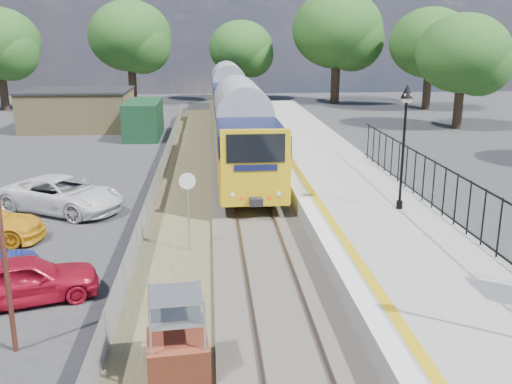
{
  "coord_description": "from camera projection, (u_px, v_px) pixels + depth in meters",
  "views": [
    {
      "loc": [
        -1.72,
        -13.93,
        7.15
      ],
      "look_at": [
        -0.19,
        4.77,
        2.0
      ],
      "focal_mm": 40.0,
      "sensor_mm": 36.0,
      "label": 1
    }
  ],
  "objects": [
    {
      "name": "ground",
      "position": [
        277.0,
        309.0,
        15.42
      ],
      "size": [
        120.0,
        120.0,
        0.0
      ],
      "primitive_type": "plane",
      "color": "#2D2D30",
      "rests_on": "ground"
    },
    {
      "name": "track_bed",
      "position": [
        240.0,
        205.0,
        24.65
      ],
      "size": [
        5.9,
        80.0,
        0.29
      ],
      "color": "#473F38",
      "rests_on": "ground"
    },
    {
      "name": "platform",
      "position": [
        356.0,
        205.0,
        23.32
      ],
      "size": [
        5.0,
        70.0,
        0.9
      ],
      "primitive_type": "cube",
      "color": "gray",
      "rests_on": "ground"
    },
    {
      "name": "platform_edge",
      "position": [
        307.0,
        196.0,
        23.04
      ],
      "size": [
        0.9,
        70.0,
        0.01
      ],
      "color": "silver",
      "rests_on": "platform"
    },
    {
      "name": "victorian_lamp_north",
      "position": [
        405.0,
        118.0,
        20.47
      ],
      "size": [
        0.44,
        0.44,
        4.6
      ],
      "color": "black",
      "rests_on": "platform"
    },
    {
      "name": "palisade_fence",
      "position": [
        480.0,
        214.0,
        17.6
      ],
      "size": [
        0.12,
        26.0,
        2.0
      ],
      "color": "black",
      "rests_on": "platform"
    },
    {
      "name": "wire_fence",
      "position": [
        157.0,
        182.0,
        26.46
      ],
      "size": [
        0.06,
        52.0,
        1.2
      ],
      "color": "#999EA3",
      "rests_on": "ground"
    },
    {
      "name": "outbuilding",
      "position": [
        90.0,
        111.0,
        44.15
      ],
      "size": [
        10.8,
        10.1,
        3.12
      ],
      "color": "#9D8A58",
      "rests_on": "ground"
    },
    {
      "name": "tree_line",
      "position": [
        241.0,
        42.0,
        54.15
      ],
      "size": [
        56.8,
        43.8,
        11.88
      ],
      "color": "#332319",
      "rests_on": "ground"
    },
    {
      "name": "train",
      "position": [
        233.0,
        104.0,
        41.43
      ],
      "size": [
        2.82,
        40.83,
        3.51
      ],
      "color": "gold",
      "rests_on": "ground"
    },
    {
      "name": "brick_plinth",
      "position": [
        177.0,
        339.0,
        12.0
      ],
      "size": [
        1.4,
        1.4,
        2.06
      ],
      "rotation": [
        0.0,
        0.0,
        0.1
      ],
      "color": "#974126",
      "rests_on": "ground"
    },
    {
      "name": "speed_sign",
      "position": [
        188.0,
        199.0,
        19.01
      ],
      "size": [
        0.56,
        0.14,
        2.8
      ],
      "rotation": [
        0.0,
        0.0,
        0.15
      ],
      "color": "#999EA3",
      "rests_on": "ground"
    },
    {
      "name": "car_red",
      "position": [
        25.0,
        279.0,
        15.7
      ],
      "size": [
        4.22,
        2.68,
        1.34
      ],
      "primitive_type": "imported",
      "rotation": [
        0.0,
        0.0,
        1.88
      ],
      "color": "#A70F24",
      "rests_on": "ground"
    },
    {
      "name": "car_white",
      "position": [
        63.0,
        195.0,
        23.83
      ],
      "size": [
        5.84,
        4.66,
        1.48
      ],
      "primitive_type": "imported",
      "rotation": [
        0.0,
        0.0,
        1.08
      ],
      "color": "white",
      "rests_on": "ground"
    }
  ]
}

